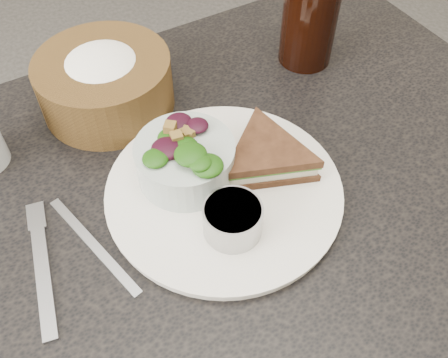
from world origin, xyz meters
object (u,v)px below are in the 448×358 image
dressing_ramekin (233,220)px  bread_basket (104,76)px  cola_glass (310,19)px  salad_bowl (185,156)px  dining_table (212,323)px  sandwich (266,157)px  dinner_plate (224,191)px

dressing_ramekin → bread_basket: bearing=97.8°
cola_glass → salad_bowl: bearing=-154.7°
dining_table → sandwich: (0.09, 0.00, 0.41)m
salad_bowl → dressing_ramekin: 0.10m
dressing_ramekin → bread_basket: size_ratio=0.36×
dinner_plate → sandwich: size_ratio=2.02×
dining_table → salad_bowl: 0.42m
dinner_plate → dressing_ramekin: (-0.02, -0.06, 0.03)m
dressing_ramekin → sandwich: bearing=35.8°
dinner_plate → bread_basket: 0.24m
dining_table → dinner_plate: bearing=-5.6°
dressing_ramekin → cola_glass: (0.27, 0.23, 0.04)m
bread_basket → salad_bowl: bearing=-80.2°
dinner_plate → cola_glass: size_ratio=2.05×
salad_bowl → dressing_ramekin: salad_bowl is taller
sandwich → cola_glass: (0.18, 0.17, 0.04)m
sandwich → dressing_ramekin: (-0.09, -0.06, 0.00)m
dining_table → cola_glass: bearing=32.3°
sandwich → dressing_ramekin: dressing_ramekin is taller
dinner_plate → dressing_ramekin: size_ratio=4.23×
dining_table → sandwich: size_ratio=7.03×
salad_bowl → sandwich: bearing=-22.7°
dinner_plate → salad_bowl: (-0.03, 0.04, 0.04)m
sandwich → cola_glass: 0.25m
dining_table → cola_glass: (0.27, 0.17, 0.45)m
sandwich → salad_bowl: salad_bowl is taller
dinner_plate → dressing_ramekin: dressing_ramekin is taller
bread_basket → sandwich: bearing=-60.7°
dining_table → salad_bowl: (-0.01, 0.04, 0.42)m
dining_table → salad_bowl: size_ratio=8.22×
sandwich → dining_table: bearing=-158.1°
bread_basket → dining_table: bearing=-80.4°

